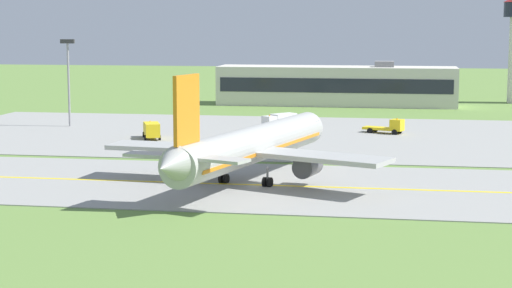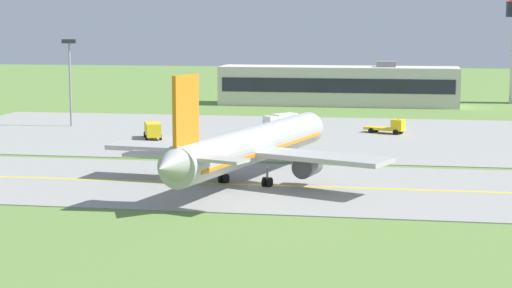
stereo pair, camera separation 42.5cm
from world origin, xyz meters
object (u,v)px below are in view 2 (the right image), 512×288
airplane_lead (251,146)px  service_truck_pushback (281,120)px  service_truck_fuel (152,129)px  apron_light_mast (70,71)px  service_truck_catering (391,127)px

airplane_lead → service_truck_pushback: 47.97m
service_truck_fuel → apron_light_mast: (-18.08, 13.11, 7.79)m
service_truck_catering → service_truck_pushback: (-17.90, 2.82, 0.35)m
service_truck_pushback → airplane_lead: bearing=-85.9°
service_truck_fuel → service_truck_pushback: bearing=40.8°
service_truck_fuel → service_truck_pushback: same height
service_truck_fuel → apron_light_mast: apron_light_mast is taller
service_truck_pushback → apron_light_mast: apron_light_mast is taller
apron_light_mast → airplane_lead: bearing=-49.7°
service_truck_fuel → apron_light_mast: size_ratio=0.43×
service_truck_catering → airplane_lead: bearing=-107.8°
apron_light_mast → service_truck_pushback: bearing=3.1°
service_truck_fuel → service_truck_pushback: size_ratio=1.08×
service_truck_fuel → service_truck_catering: service_truck_fuel is taller
service_truck_pushback → apron_light_mast: (-35.49, -1.92, 7.79)m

